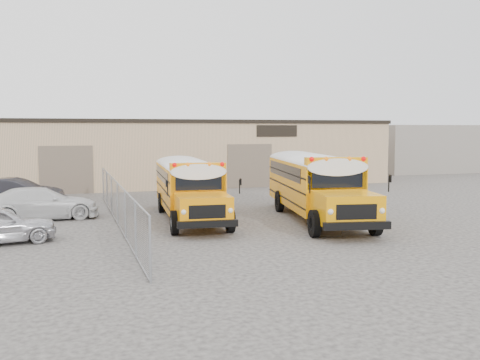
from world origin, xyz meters
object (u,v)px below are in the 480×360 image
object	(u,v)px
tarp_bundle	(327,213)
car_white	(41,203)
car_dark	(16,193)
school_bus_left	(175,174)
school_bus_right	(285,170)

from	to	relation	value
tarp_bundle	car_white	world-z (taller)	tarp_bundle
tarp_bundle	car_dark	world-z (taller)	tarp_bundle
school_bus_left	car_dark	size ratio (longest dim) A/B	2.02
school_bus_left	school_bus_right	size ratio (longest dim) A/B	0.91
school_bus_right	car_dark	distance (m)	14.31
school_bus_left	school_bus_right	world-z (taller)	school_bus_right
tarp_bundle	car_dark	size ratio (longest dim) A/B	0.33
car_dark	car_white	bearing A→B (deg)	-146.92
school_bus_left	school_bus_right	xyz separation A→B (m)	(6.00, -1.42, 0.14)
tarp_bundle	car_dark	bearing A→B (deg)	137.97
tarp_bundle	car_white	xyz separation A→B (m)	(-10.62, 6.84, -0.07)
school_bus_right	tarp_bundle	world-z (taller)	school_bus_right
tarp_bundle	car_white	bearing A→B (deg)	147.19
school_bus_right	car_dark	world-z (taller)	school_bus_right
tarp_bundle	car_white	distance (m)	12.63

